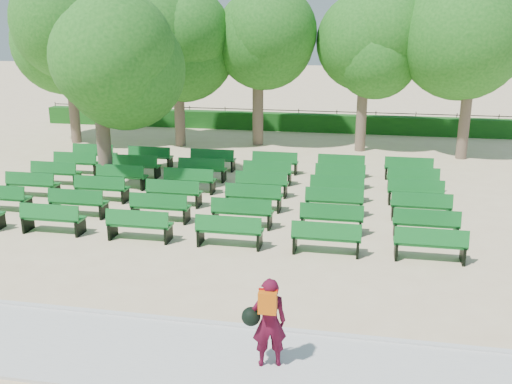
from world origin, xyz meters
TOP-DOWN VIEW (x-y plane):
  - ground at (0.00, 0.00)m, footprint 120.00×120.00m
  - paving at (0.00, -7.40)m, footprint 30.00×2.20m
  - curb at (0.00, -6.25)m, footprint 30.00×0.12m
  - hedge at (0.00, 14.00)m, footprint 26.00×0.70m
  - fence at (0.00, 14.40)m, footprint 26.00×0.10m
  - tree_line at (0.00, 10.00)m, footprint 21.80×6.80m
  - bench_array at (-0.03, 1.47)m, footprint 1.72×0.58m
  - tree_among at (-4.29, 2.27)m, footprint 4.33×4.33m
  - person at (3.03, -7.37)m, footprint 0.77×0.52m

SIDE VIEW (x-z plane):
  - ground at x=0.00m, z-range 0.00..0.00m
  - fence at x=0.00m, z-range -0.51..0.51m
  - tree_line at x=0.00m, z-range -3.52..3.52m
  - paving at x=0.00m, z-range 0.00..0.06m
  - curb at x=0.00m, z-range 0.00..0.10m
  - bench_array at x=-0.03m, z-range -0.45..0.63m
  - hedge at x=0.00m, z-range 0.00..0.90m
  - person at x=3.03m, z-range 0.09..1.65m
  - tree_among at x=-4.29m, z-range 1.12..7.30m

